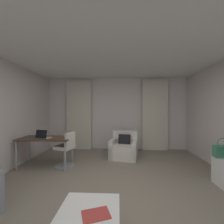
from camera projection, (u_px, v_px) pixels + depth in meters
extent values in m
plane|color=gray|center=(114.00, 196.00, 2.52)|extent=(12.00, 12.00, 0.00)
cube|color=silver|center=(117.00, 114.00, 5.52)|extent=(5.12, 0.06, 2.60)
cube|color=white|center=(114.00, 38.00, 2.47)|extent=(5.12, 6.12, 0.06)
cube|color=beige|center=(79.00, 115.00, 5.46)|extent=(0.90, 0.06, 2.50)
cube|color=beige|center=(155.00, 115.00, 5.33)|extent=(0.90, 0.06, 2.50)
cube|color=silver|center=(124.00, 151.00, 4.50)|extent=(0.91, 0.90, 0.40)
cube|color=silver|center=(125.00, 136.00, 4.80)|extent=(0.79, 0.28, 0.37)
cube|color=silver|center=(135.00, 149.00, 4.42)|extent=(0.26, 0.78, 0.54)
cube|color=silver|center=(113.00, 148.00, 4.57)|extent=(0.26, 0.78, 0.54)
cube|color=black|center=(124.00, 140.00, 4.61)|extent=(0.39, 0.26, 0.37)
cube|color=#4C3828|center=(46.00, 138.00, 3.80)|extent=(1.28, 0.64, 0.04)
cylinder|color=#99999E|center=(30.00, 150.00, 4.11)|extent=(0.04, 0.04, 0.70)
cylinder|color=#99999E|center=(72.00, 150.00, 4.05)|extent=(0.04, 0.04, 0.70)
cylinder|color=#99999E|center=(16.00, 156.00, 3.57)|extent=(0.04, 0.04, 0.70)
cylinder|color=#99999E|center=(65.00, 156.00, 3.51)|extent=(0.04, 0.04, 0.70)
cylinder|color=gray|center=(65.00, 158.00, 3.79)|extent=(0.06, 0.06, 0.46)
cylinder|color=gray|center=(65.00, 166.00, 3.80)|extent=(0.48, 0.48, 0.04)
cube|color=silver|center=(65.00, 147.00, 3.79)|extent=(0.50, 0.50, 0.08)
cube|color=silver|center=(70.00, 139.00, 3.73)|extent=(0.16, 0.36, 0.34)
cube|color=#ADADB2|center=(45.00, 138.00, 3.72)|extent=(0.37, 0.30, 0.02)
cube|color=black|center=(41.00, 134.00, 3.62)|extent=(0.32, 0.14, 0.20)
cube|color=#B73833|center=(96.00, 215.00, 1.54)|extent=(0.33, 0.28, 0.01)
cube|color=#387F5B|center=(222.00, 151.00, 2.86)|extent=(0.30, 0.14, 0.22)
torus|color=#387F5B|center=(222.00, 143.00, 2.85)|extent=(0.20, 0.02, 0.20)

